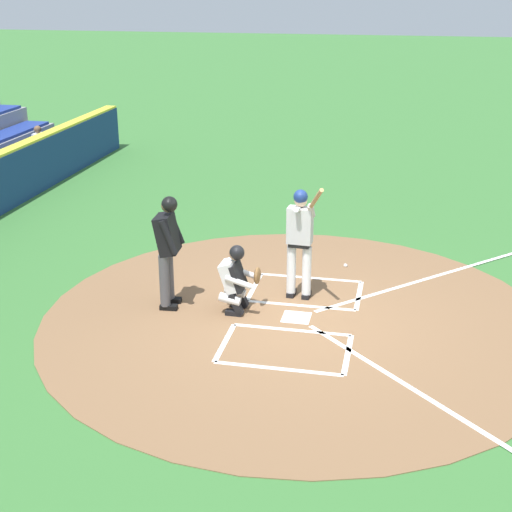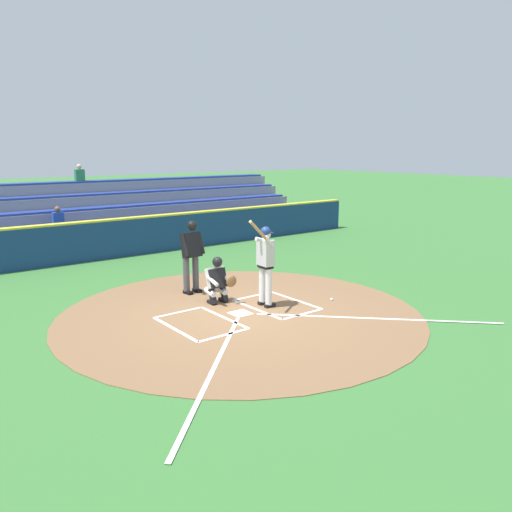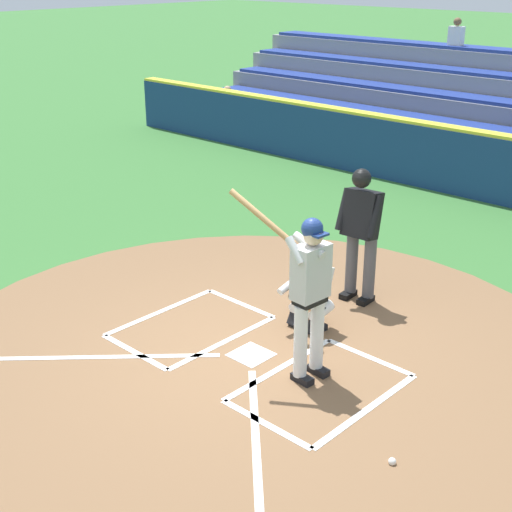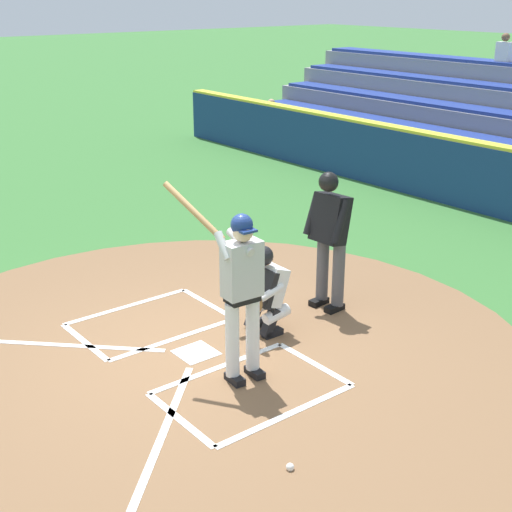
{
  "view_description": "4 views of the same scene",
  "coord_description": "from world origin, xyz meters",
  "px_view_note": "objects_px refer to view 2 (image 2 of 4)",
  "views": [
    {
      "loc": [
        10.35,
        1.5,
        5.04
      ],
      "look_at": [
        0.45,
        -0.56,
        1.18
      ],
      "focal_mm": 51.49,
      "sensor_mm": 36.0,
      "label": 1
    },
    {
      "loc": [
        6.38,
        8.72,
        3.58
      ],
      "look_at": [
        -0.36,
        0.11,
        1.29
      ],
      "focal_mm": 35.78,
      "sensor_mm": 36.0,
      "label": 2
    },
    {
      "loc": [
        -5.13,
        5.4,
        4.3
      ],
      "look_at": [
        0.43,
        -0.54,
        0.99
      ],
      "focal_mm": 50.94,
      "sensor_mm": 36.0,
      "label": 3
    },
    {
      "loc": [
        -6.25,
        4.06,
        3.98
      ],
      "look_at": [
        -0.51,
        -0.49,
        1.25
      ],
      "focal_mm": 50.28,
      "sensor_mm": 36.0,
      "label": 4
    }
  ],
  "objects_px": {
    "plate_umpire": "(191,252)",
    "baseball": "(332,299)",
    "catcher": "(218,279)",
    "batter": "(265,260)"
  },
  "relations": [
    {
      "from": "plate_umpire",
      "to": "baseball",
      "type": "bearing_deg",
      "value": 131.01
    },
    {
      "from": "catcher",
      "to": "baseball",
      "type": "height_order",
      "value": "catcher"
    },
    {
      "from": "plate_umpire",
      "to": "baseball",
      "type": "distance_m",
      "value": 3.65
    },
    {
      "from": "catcher",
      "to": "batter",
      "type": "bearing_deg",
      "value": 128.16
    },
    {
      "from": "catcher",
      "to": "baseball",
      "type": "relative_size",
      "value": 15.27
    },
    {
      "from": "catcher",
      "to": "plate_umpire",
      "type": "bearing_deg",
      "value": -87.76
    },
    {
      "from": "batter",
      "to": "baseball",
      "type": "height_order",
      "value": "batter"
    },
    {
      "from": "plate_umpire",
      "to": "baseball",
      "type": "xyz_separation_m",
      "value": [
        -2.3,
        2.64,
        -1.04
      ]
    },
    {
      "from": "batter",
      "to": "catcher",
      "type": "bearing_deg",
      "value": -51.84
    },
    {
      "from": "catcher",
      "to": "plate_umpire",
      "type": "relative_size",
      "value": 0.61
    }
  ]
}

